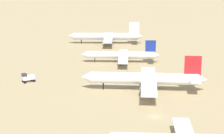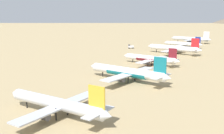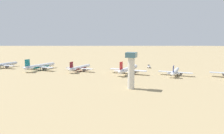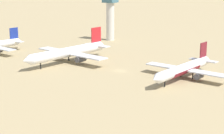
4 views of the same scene
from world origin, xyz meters
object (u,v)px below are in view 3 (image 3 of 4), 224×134
object	(u,v)px
parked_jet_1	(175,71)
service_truck	(149,66)
parked_jet_3	(80,68)
parked_jet_4	(40,66)
parked_jet_2	(128,69)
parked_jet_5	(3,65)
control_tower	(131,68)

from	to	relation	value
parked_jet_1	service_truck	size ratio (longest dim) A/B	6.96
parked_jet_3	parked_jet_4	world-z (taller)	parked_jet_4
parked_jet_1	parked_jet_3	world-z (taller)	parked_jet_3
parked_jet_2	service_truck	xyz separation A→B (m)	(47.36, -13.54, -2.66)
parked_jet_4	parked_jet_2	bearing A→B (deg)	-84.28
parked_jet_5	parked_jet_3	bearing A→B (deg)	-84.29
parked_jet_3	service_truck	world-z (taller)	parked_jet_3
service_truck	control_tower	world-z (taller)	control_tower
control_tower	parked_jet_4	bearing A→B (deg)	67.22
parked_jet_3	parked_jet_1	bearing A→B (deg)	-85.20
parked_jet_4	service_truck	bearing A→B (deg)	-63.35
parked_jet_2	parked_jet_5	distance (m)	153.99
control_tower	parked_jet_3	bearing A→B (deg)	51.39
parked_jet_4	parked_jet_5	world-z (taller)	parked_jet_4
service_truck	control_tower	size ratio (longest dim) A/B	0.22
parked_jet_4	service_truck	xyz separation A→B (m)	(57.47, -114.50, -2.53)
parked_jet_2	parked_jet_4	size ratio (longest dim) A/B	1.02
parked_jet_1	parked_jet_5	xyz separation A→B (m)	(-18.31, 199.24, 0.38)
parked_jet_5	service_truck	size ratio (longest dim) A/B	7.63
parked_jet_1	service_truck	distance (m)	52.45
parked_jet_3	parked_jet_4	bearing A→B (deg)	99.39
parked_jet_4	service_truck	size ratio (longest dim) A/B	8.41
parked_jet_3	parked_jet_5	size ratio (longest dim) A/B	0.96
parked_jet_2	parked_jet_3	world-z (taller)	parked_jet_2
parked_jet_5	control_tower	xyz separation A→B (m)	(-47.72, -171.43, 10.47)
parked_jet_3	service_truck	size ratio (longest dim) A/B	7.30
parked_jet_5	control_tower	bearing A→B (deg)	-105.56
parked_jet_1	service_truck	xyz separation A→B (m)	(41.36, 32.20, -1.77)
parked_jet_1	parked_jet_2	world-z (taller)	parked_jet_2
parked_jet_5	service_truck	world-z (taller)	parked_jet_5
parked_jet_1	control_tower	distance (m)	72.47
parked_jet_4	parked_jet_5	bearing A→B (deg)	92.40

